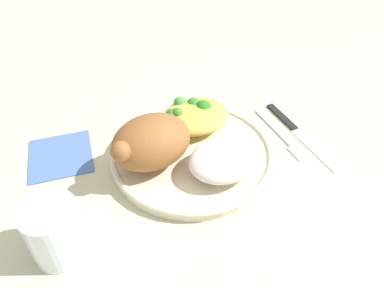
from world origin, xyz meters
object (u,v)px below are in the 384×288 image
at_px(plate, 192,153).
at_px(mac_cheese_with_broccoli, 194,114).
at_px(water_glass, 55,232).
at_px(knife, 295,128).
at_px(rice_pile, 224,159).
at_px(napkin, 60,155).
at_px(fork, 282,136).
at_px(roasted_chicken, 151,142).

relative_size(plate, mac_cheese_with_broccoli, 2.27).
bearing_deg(water_glass, knife, -175.72).
xyz_separation_m(rice_pile, water_glass, (0.24, -0.00, -0.00)).
distance_m(rice_pile, knife, 0.18).
xyz_separation_m(water_glass, napkin, (-0.04, -0.17, -0.04)).
xyz_separation_m(fork, knife, (-0.03, -0.00, 0.00)).
relative_size(rice_pile, mac_cheese_with_broccoli, 0.95).
height_order(plate, rice_pile, rice_pile).
bearing_deg(roasted_chicken, mac_cheese_with_broccoli, -154.65).
bearing_deg(rice_pile, knife, -169.71).
bearing_deg(water_glass, roasted_chicken, -156.95).
height_order(mac_cheese_with_broccoli, napkin, mac_cheese_with_broccoli).
bearing_deg(fork, plate, -11.76).
xyz_separation_m(mac_cheese_with_broccoli, water_glass, (0.26, 0.12, 0.00)).
xyz_separation_m(mac_cheese_with_broccoli, napkin, (0.21, -0.06, -0.04)).
relative_size(water_glass, napkin, 0.74).
height_order(rice_pile, fork, rice_pile).
bearing_deg(knife, water_glass, 4.28).
height_order(mac_cheese_with_broccoli, fork, mac_cheese_with_broccoli).
distance_m(plate, knife, 0.19).
relative_size(plate, knife, 1.34).
distance_m(rice_pile, mac_cheese_with_broccoli, 0.12).
distance_m(rice_pile, fork, 0.15).
distance_m(plate, roasted_chicken, 0.08).
bearing_deg(roasted_chicken, knife, 171.89).
bearing_deg(water_glass, napkin, -104.59).
relative_size(roasted_chicken, knife, 0.65).
xyz_separation_m(plate, knife, (-0.19, 0.03, -0.01)).
distance_m(plate, mac_cheese_with_broccoli, 0.07).
bearing_deg(knife, mac_cheese_with_broccoli, -28.92).
height_order(roasted_chicken, rice_pile, roasted_chicken).
height_order(plate, roasted_chicken, roasted_chicken).
height_order(rice_pile, knife, rice_pile).
bearing_deg(napkin, rice_pile, 138.31).
relative_size(plate, napkin, 2.43).
distance_m(plate, water_glass, 0.23).
height_order(plate, napkin, plate).
bearing_deg(roasted_chicken, rice_pile, 140.43).
xyz_separation_m(plate, napkin, (0.18, -0.11, -0.01)).
bearing_deg(mac_cheese_with_broccoli, fork, 144.36).
bearing_deg(napkin, water_glass, 75.41).
relative_size(fork, napkin, 1.37).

